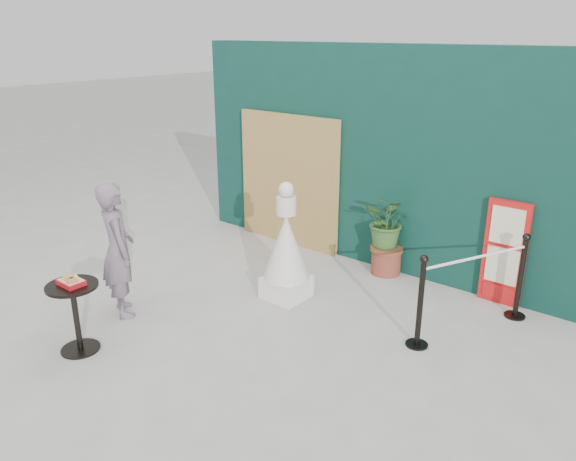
% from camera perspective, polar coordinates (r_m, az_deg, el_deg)
% --- Properties ---
extents(ground, '(60.00, 60.00, 0.00)m').
position_cam_1_polar(ground, '(6.05, -7.33, -12.00)').
color(ground, '#ADAAA5').
rests_on(ground, ground).
extents(back_wall, '(6.00, 0.30, 3.00)m').
position_cam_1_polar(back_wall, '(7.82, 9.09, 7.23)').
color(back_wall, '#0B3229').
rests_on(back_wall, ground).
extents(bamboo_fence, '(1.80, 0.08, 2.00)m').
position_cam_1_polar(bamboo_fence, '(8.54, 0.03, 5.08)').
color(bamboo_fence, tan).
rests_on(bamboo_fence, ground).
extents(woman, '(0.69, 0.59, 1.59)m').
position_cam_1_polar(woman, '(6.69, -16.91, -1.89)').
color(woman, slate).
rests_on(woman, ground).
extents(menu_board, '(0.50, 0.07, 1.30)m').
position_cam_1_polar(menu_board, '(7.17, 21.11, -2.17)').
color(menu_board, red).
rests_on(menu_board, ground).
extents(statue, '(0.58, 0.58, 1.49)m').
position_cam_1_polar(statue, '(6.84, -0.18, -2.19)').
color(statue, white).
rests_on(statue, ground).
extents(cafe_table, '(0.52, 0.52, 0.75)m').
position_cam_1_polar(cafe_table, '(6.17, -20.85, -7.29)').
color(cafe_table, black).
rests_on(cafe_table, ground).
extents(food_basket, '(0.26, 0.19, 0.11)m').
position_cam_1_polar(food_basket, '(6.04, -21.15, -4.84)').
color(food_basket, '#AF1218').
rests_on(food_basket, cafe_table).
extents(planter, '(0.66, 0.57, 1.12)m').
position_cam_1_polar(planter, '(7.63, 10.13, 0.20)').
color(planter, brown).
rests_on(planter, ground).
extents(stanchion_barrier, '(0.84, 1.54, 1.03)m').
position_cam_1_polar(stanchion_barrier, '(6.45, 18.26, -5.77)').
color(stanchion_barrier, black).
rests_on(stanchion_barrier, ground).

